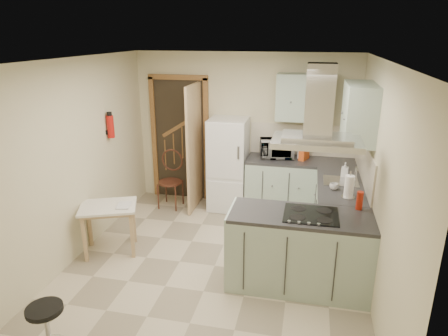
% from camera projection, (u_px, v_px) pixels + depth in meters
% --- Properties ---
extents(floor, '(4.20, 4.20, 0.00)m').
position_uv_depth(floor, '(215.00, 266.00, 5.01)').
color(floor, beige).
rests_on(floor, ground).
extents(ceiling, '(4.20, 4.20, 0.00)m').
position_uv_depth(ceiling, '(213.00, 60.00, 4.20)').
color(ceiling, silver).
rests_on(ceiling, back_wall).
extents(back_wall, '(3.60, 0.00, 3.60)m').
position_uv_depth(back_wall, '(244.00, 131.00, 6.55)').
color(back_wall, beige).
rests_on(back_wall, floor).
extents(left_wall, '(0.00, 4.20, 4.20)m').
position_uv_depth(left_wall, '(74.00, 162.00, 4.97)').
color(left_wall, beige).
rests_on(left_wall, floor).
extents(right_wall, '(0.00, 4.20, 4.20)m').
position_uv_depth(right_wall, '(378.00, 184.00, 4.24)').
color(right_wall, beige).
rests_on(right_wall, floor).
extents(doorway, '(1.10, 0.12, 2.10)m').
position_uv_depth(doorway, '(180.00, 139.00, 6.80)').
color(doorway, brown).
rests_on(doorway, floor).
extents(fridge, '(0.60, 0.60, 1.50)m').
position_uv_depth(fridge, '(228.00, 164.00, 6.47)').
color(fridge, white).
rests_on(fridge, floor).
extents(counter_back, '(1.08, 0.60, 0.90)m').
position_uv_depth(counter_back, '(281.00, 186.00, 6.39)').
color(counter_back, '#9EB2A0').
rests_on(counter_back, floor).
extents(counter_right, '(0.60, 1.95, 0.90)m').
position_uv_depth(counter_right, '(337.00, 207.00, 5.60)').
color(counter_right, '#9EB2A0').
rests_on(counter_right, floor).
extents(splashback, '(1.68, 0.02, 0.50)m').
position_uv_depth(splashback, '(303.00, 140.00, 6.37)').
color(splashback, beige).
rests_on(splashback, counter_back).
extents(wall_cabinet_back, '(0.85, 0.35, 0.70)m').
position_uv_depth(wall_cabinet_back, '(305.00, 97.00, 6.00)').
color(wall_cabinet_back, '#9EB2A0').
rests_on(wall_cabinet_back, back_wall).
extents(wall_cabinet_right, '(0.35, 0.90, 0.70)m').
position_uv_depth(wall_cabinet_right, '(359.00, 112.00, 4.87)').
color(wall_cabinet_right, '#9EB2A0').
rests_on(wall_cabinet_right, right_wall).
extents(peninsula, '(1.55, 0.65, 0.90)m').
position_uv_depth(peninsula, '(299.00, 250.00, 4.49)').
color(peninsula, '#9EB2A0').
rests_on(peninsula, floor).
extents(hob, '(0.58, 0.50, 0.01)m').
position_uv_depth(hob, '(311.00, 214.00, 4.32)').
color(hob, black).
rests_on(hob, peninsula).
extents(extractor_hood, '(0.90, 0.55, 0.10)m').
position_uv_depth(extractor_hood, '(317.00, 142.00, 4.06)').
color(extractor_hood, silver).
rests_on(extractor_hood, ceiling).
extents(sink, '(0.45, 0.40, 0.01)m').
position_uv_depth(sink, '(341.00, 181.00, 5.29)').
color(sink, silver).
rests_on(sink, counter_right).
extents(fire_extinguisher, '(0.10, 0.10, 0.32)m').
position_uv_depth(fire_extinguisher, '(111.00, 127.00, 5.71)').
color(fire_extinguisher, '#B2140F').
rests_on(fire_extinguisher, left_wall).
extents(drop_leaf_table, '(0.85, 0.75, 0.66)m').
position_uv_depth(drop_leaf_table, '(110.00, 229.00, 5.24)').
color(drop_leaf_table, tan).
rests_on(drop_leaf_table, floor).
extents(bentwood_chair, '(0.42, 0.42, 0.87)m').
position_uv_depth(bentwood_chair, '(170.00, 182.00, 6.58)').
color(bentwood_chair, '#511F1B').
rests_on(bentwood_chair, floor).
extents(stool, '(0.35, 0.35, 0.44)m').
position_uv_depth(stool, '(47.00, 327.00, 3.65)').
color(stool, black).
rests_on(stool, floor).
extents(microwave, '(0.58, 0.44, 0.29)m').
position_uv_depth(microwave, '(277.00, 149.00, 6.29)').
color(microwave, black).
rests_on(microwave, counter_back).
extents(kettle, '(0.17, 0.17, 0.20)m').
position_uv_depth(kettle, '(302.00, 153.00, 6.19)').
color(kettle, white).
rests_on(kettle, counter_back).
extents(cereal_box, '(0.17, 0.24, 0.34)m').
position_uv_depth(cereal_box, '(304.00, 149.00, 6.17)').
color(cereal_box, '#CF4D18').
rests_on(cereal_box, counter_back).
extents(soap_bottle, '(0.10, 0.11, 0.20)m').
position_uv_depth(soap_bottle, '(345.00, 170.00, 5.43)').
color(soap_bottle, silver).
rests_on(soap_bottle, counter_right).
extents(paper_towel, '(0.15, 0.15, 0.29)m').
position_uv_depth(paper_towel, '(349.00, 186.00, 4.74)').
color(paper_towel, white).
rests_on(paper_towel, counter_right).
extents(cup, '(0.14, 0.14, 0.08)m').
position_uv_depth(cup, '(334.00, 187.00, 5.01)').
color(cup, silver).
rests_on(cup, counter_right).
extents(red_bottle, '(0.08, 0.08, 0.21)m').
position_uv_depth(red_bottle, '(360.00, 201.00, 4.43)').
color(red_bottle, '#AE230E').
rests_on(red_bottle, peninsula).
extents(book, '(0.22, 0.26, 0.10)m').
position_uv_depth(book, '(117.00, 203.00, 5.10)').
color(book, '#A4364E').
rests_on(book, drop_leaf_table).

